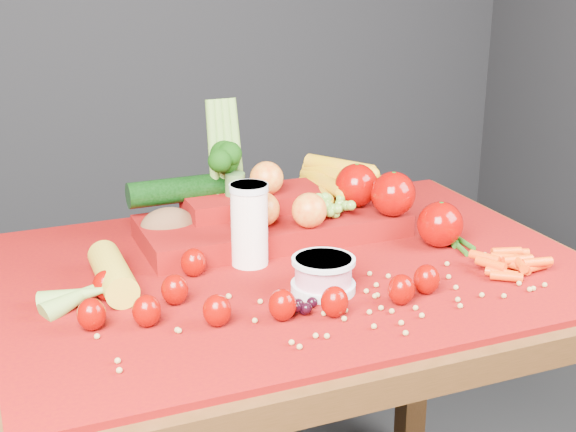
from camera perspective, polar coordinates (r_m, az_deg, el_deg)
name	(u,v)px	position (r m, az deg, el deg)	size (l,w,h in m)	color
table	(292,318)	(1.51, 0.29, -7.23)	(1.10, 0.80, 0.75)	#36210C
red_cloth	(292,268)	(1.47, 0.30, -3.71)	(1.05, 0.75, 0.01)	#7A0C04
milk_glass	(249,222)	(1.44, -2.77, -0.41)	(0.07, 0.07, 0.15)	white
yogurt_bowl	(323,274)	(1.35, 2.53, -4.11)	(0.11, 0.11, 0.06)	silver
strawberry_scatter	(239,293)	(1.29, -3.54, -5.48)	(0.58, 0.28, 0.05)	#880000
dark_grape_cluster	(304,305)	(1.28, 1.14, -6.33)	(0.06, 0.05, 0.03)	black
soybean_scatter	(340,307)	(1.30, 3.73, -6.44)	(0.84, 0.24, 0.01)	tan
corn_ear	(92,288)	(1.36, -13.77, -4.98)	(0.18, 0.23, 0.06)	gold
potato	(168,227)	(1.56, -8.52, -0.75)	(0.11, 0.08, 0.07)	brown
baby_carrot_pile	(507,261)	(1.49, 15.30, -3.13)	(0.17, 0.17, 0.03)	#EF4008
green_bean_pile	(455,239)	(1.61, 11.77, -1.59)	(0.14, 0.12, 0.01)	#1E5212
produce_mound	(290,206)	(1.59, 0.13, 0.71)	(0.59, 0.37, 0.27)	#7A0C04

